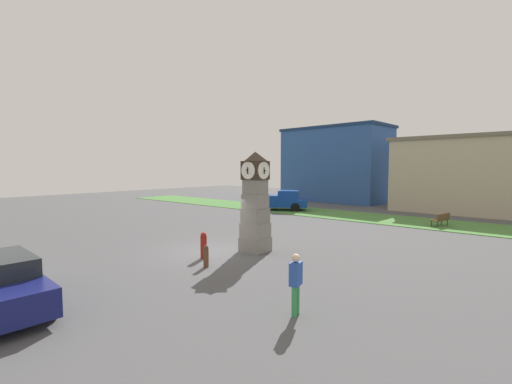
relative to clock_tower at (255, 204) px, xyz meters
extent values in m
plane|color=#4C4C4F|center=(-1.54, -1.43, -2.24)|extent=(84.21, 84.21, 0.00)
cube|color=gray|center=(0.00, 0.00, -1.90)|extent=(1.15, 1.15, 0.68)
cube|color=gray|center=(0.00, 0.00, -1.22)|extent=(1.08, 1.08, 0.68)
cube|color=gray|center=(0.00, 0.00, -0.54)|extent=(1.01, 1.01, 0.68)
cube|color=gray|center=(0.00, 0.00, 0.14)|extent=(0.94, 0.94, 0.68)
cube|color=slate|center=(0.00, 0.00, 0.82)|extent=(0.87, 0.87, 0.68)
cube|color=#2D2316|center=(0.00, 0.00, 1.60)|extent=(0.98, 0.98, 0.87)
cylinder|color=white|center=(0.00, 0.51, 1.60)|extent=(0.80, 0.04, 0.80)
cube|color=black|center=(0.00, 0.53, 1.60)|extent=(0.06, 0.05, 0.18)
cube|color=black|center=(0.00, 0.53, 1.60)|extent=(0.04, 0.29, 0.14)
cylinder|color=white|center=(0.00, -0.51, 1.60)|extent=(0.80, 0.04, 0.80)
cube|color=black|center=(0.00, -0.53, 1.60)|extent=(0.06, 0.18, 0.10)
cube|color=black|center=(0.00, -0.53, 1.60)|extent=(0.04, 0.06, 0.30)
cylinder|color=white|center=(0.51, 0.00, 1.60)|extent=(0.04, 0.80, 0.80)
cube|color=black|center=(0.53, 0.00, 1.60)|extent=(0.18, 0.06, 0.05)
cube|color=black|center=(0.53, 0.00, 1.60)|extent=(0.08, 0.04, 0.30)
cylinder|color=white|center=(-0.51, 0.00, 1.60)|extent=(0.04, 0.80, 0.80)
cube|color=black|center=(-0.53, 0.00, 1.60)|extent=(0.08, 0.06, 0.18)
cube|color=black|center=(-0.53, 0.00, 1.60)|extent=(0.30, 0.04, 0.09)
pyramid|color=#2D2316|center=(0.00, 0.00, 2.25)|extent=(1.02, 1.02, 0.44)
cylinder|color=maroon|center=(-0.92, -2.40, -1.74)|extent=(0.28, 0.28, 0.99)
sphere|color=maroon|center=(-0.92, -2.40, -1.21)|extent=(0.25, 0.25, 0.25)
cylinder|color=brown|center=(0.17, -3.24, -1.86)|extent=(0.21, 0.21, 0.77)
sphere|color=brown|center=(0.17, -3.24, -1.44)|extent=(0.19, 0.19, 0.19)
cylinder|color=black|center=(0.57, -8.99, -1.92)|extent=(0.65, 0.25, 0.64)
cylinder|color=black|center=(-2.05, -8.86, -1.92)|extent=(0.65, 0.25, 0.64)
cube|color=navy|center=(-8.42, 13.26, -1.54)|extent=(5.51, 4.43, 0.70)
cube|color=navy|center=(-7.64, 13.74, -0.79)|extent=(2.55, 2.58, 0.80)
cube|color=navy|center=(-9.31, 12.72, -1.01)|extent=(3.50, 3.21, 0.36)
cylinder|color=black|center=(-7.57, 14.89, -1.84)|extent=(0.83, 0.65, 0.80)
cylinder|color=black|center=(-6.58, 13.26, -1.84)|extent=(0.83, 0.65, 0.80)
cylinder|color=black|center=(-10.25, 13.26, -1.84)|extent=(0.83, 0.65, 0.80)
cylinder|color=black|center=(-9.27, 11.63, -1.84)|extent=(0.83, 0.65, 0.80)
cube|color=brown|center=(5.06, 13.26, -1.79)|extent=(0.90, 1.68, 0.08)
cube|color=brown|center=(5.30, 13.20, -1.54)|extent=(0.48, 1.56, 0.40)
cylinder|color=#262628|center=(5.03, 13.93, -2.01)|extent=(0.06, 0.06, 0.45)
cylinder|color=#262628|center=(4.70, 12.70, -2.01)|extent=(0.06, 0.06, 0.45)
cylinder|color=#262628|center=(5.42, 13.83, -2.01)|extent=(0.06, 0.06, 0.45)
cylinder|color=#262628|center=(5.08, 12.59, -2.01)|extent=(0.06, 0.06, 0.45)
cylinder|color=#338C4C|center=(5.36, -4.56, -1.82)|extent=(0.14, 0.14, 0.83)
cylinder|color=#338C4C|center=(5.40, -4.75, -1.82)|extent=(0.14, 0.14, 0.83)
cube|color=#264CA5|center=(5.38, -4.66, -1.10)|extent=(0.31, 0.44, 0.62)
sphere|color=beige|center=(5.38, -4.66, -0.67)|extent=(0.23, 0.23, 0.23)
cube|color=#2D5193|center=(-8.76, 25.09, 1.94)|extent=(12.15, 6.97, 8.36)
cube|color=navy|center=(-8.76, 25.09, 6.27)|extent=(12.52, 7.18, 0.30)
cube|color=#B7A88E|center=(7.88, 24.95, 0.94)|extent=(17.03, 11.23, 6.37)
cube|color=#6E6455|center=(7.88, 24.95, 4.28)|extent=(17.54, 11.57, 0.30)
cube|color=#477A38|center=(-4.63, 14.01, -2.22)|extent=(50.53, 5.37, 0.04)
camera|label=1|loc=(10.34, -12.17, 1.74)|focal=24.00mm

